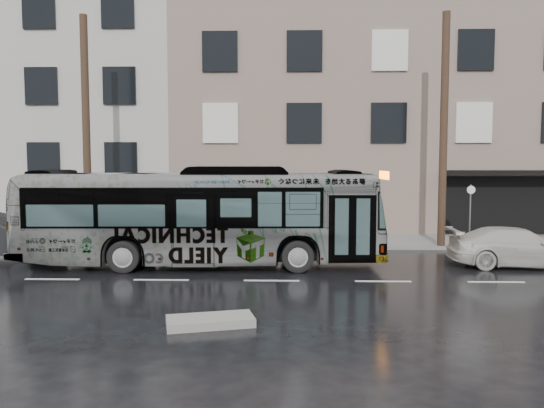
{
  "coord_description": "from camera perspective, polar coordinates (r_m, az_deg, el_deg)",
  "views": [
    {
      "loc": [
        0.46,
        -17.54,
        3.37
      ],
      "look_at": [
        -0.13,
        2.5,
        1.84
      ],
      "focal_mm": 35.0,
      "sensor_mm": 36.0,
      "label": 1
    }
  ],
  "objects": [
    {
      "name": "sidewalk",
      "position": [
        22.68,
        0.51,
        -3.98
      ],
      "size": [
        90.0,
        3.6,
        0.15
      ],
      "primitive_type": "cube",
      "color": "gray",
      "rests_on": "ground"
    },
    {
      "name": "utility_pole_front",
      "position": [
        21.73,
        17.99,
        7.54
      ],
      "size": [
        0.3,
        0.3,
        9.0
      ],
      "primitive_type": "cylinder",
      "color": "#412E20",
      "rests_on": "sidewalk"
    },
    {
      "name": "building_taupe",
      "position": [
        30.65,
        10.31,
        8.29
      ],
      "size": [
        20.0,
        12.0,
        11.0
      ],
      "primitive_type": "cube",
      "color": "gray",
      "rests_on": "ground"
    },
    {
      "name": "slush_pile",
      "position": [
        11.39,
        -6.66,
        -12.4
      ],
      "size": [
        1.95,
        1.24,
        0.18
      ],
      "primitive_type": "cube",
      "rotation": [
        0.0,
        0.0,
        0.26
      ],
      "color": "gray",
      "rests_on": "ground"
    },
    {
      "name": "sign_post",
      "position": [
        22.12,
        20.52,
        -1.14
      ],
      "size": [
        0.06,
        0.06,
        2.4
      ],
      "primitive_type": "cylinder",
      "color": "slate",
      "rests_on": "sidewalk"
    },
    {
      "name": "utility_pole_rear",
      "position": [
        22.34,
        -19.35,
        7.41
      ],
      "size": [
        0.3,
        0.3,
        9.0
      ],
      "primitive_type": "cylinder",
      "color": "#412E20",
      "rests_on": "sidewalk"
    },
    {
      "name": "ground",
      "position": [
        17.86,
        0.19,
        -6.5
      ],
      "size": [
        120.0,
        120.0,
        0.0
      ],
      "primitive_type": "plane",
      "color": "black",
      "rests_on": "ground"
    },
    {
      "name": "white_sedan",
      "position": [
        19.14,
        24.94,
        -4.23
      ],
      "size": [
        4.51,
        2.03,
        1.28
      ],
      "primitive_type": "imported",
      "rotation": [
        0.0,
        0.0,
        1.52
      ],
      "color": "beige",
      "rests_on": "ground"
    },
    {
      "name": "bus",
      "position": [
        17.6,
        -7.56,
        -1.31
      ],
      "size": [
        11.85,
        3.2,
        3.27
      ],
      "primitive_type": "imported",
      "rotation": [
        0.0,
        0.0,
        1.61
      ],
      "color": "#B2B2B2",
      "rests_on": "ground"
    }
  ]
}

